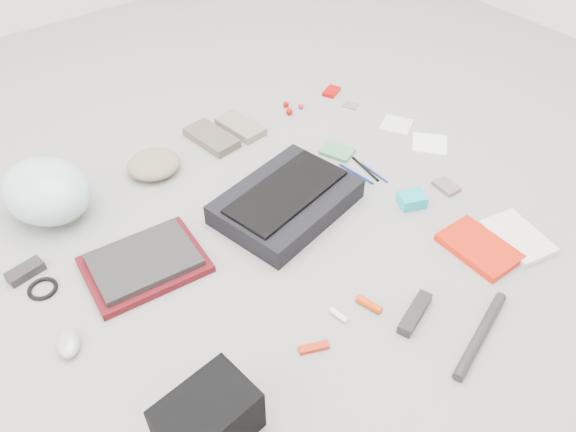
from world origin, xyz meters
TOP-DOWN VIEW (x-y plane):
  - ground_plane at (0.00, 0.00)m, footprint 4.00×4.00m
  - messenger_bag at (0.05, 0.07)m, footprint 0.51×0.41m
  - bag_flap at (0.05, 0.07)m, footprint 0.45×0.27m
  - laptop_sleeve at (-0.45, 0.13)m, footprint 0.37×0.29m
  - laptop at (-0.45, 0.13)m, footprint 0.32×0.25m
  - bike_helmet at (-0.58, 0.54)m, footprint 0.34×0.38m
  - beanie at (-0.21, 0.53)m, footprint 0.22×0.22m
  - mitten_left at (0.06, 0.56)m, footprint 0.14×0.24m
  - mitten_right at (0.19, 0.56)m, footprint 0.13×0.21m
  - power_brick at (-0.75, 0.32)m, footprint 0.12×0.07m
  - cable_coil at (-0.73, 0.23)m, footprint 0.09×0.09m
  - mouse at (-0.75, -0.01)m, footprint 0.09×0.11m
  - camera_bag at (-0.57, -0.44)m, footprint 0.23×0.18m
  - multitool at (-0.23, -0.41)m, footprint 0.09×0.05m
  - toiletry_tube_white at (-0.11, -0.37)m, footprint 0.03×0.06m
  - toiletry_tube_orange at (-0.02, -0.40)m, footprint 0.04×0.08m
  - u_lock at (0.06, -0.50)m, footprint 0.16×0.09m
  - bike_pump at (0.15, -0.66)m, footprint 0.32×0.12m
  - book_red at (0.41, -0.45)m, footprint 0.16×0.24m
  - book_white at (0.55, -0.49)m, footprint 0.18×0.24m
  - notepad at (0.40, 0.21)m, footprint 0.13×0.14m
  - pen_blue at (0.36, 0.06)m, footprint 0.03×0.16m
  - pen_black at (0.41, 0.07)m, footprint 0.03×0.16m
  - pen_navy at (0.42, 0.03)m, footprint 0.01×0.14m
  - accordion_wallet at (0.40, -0.17)m, footprint 0.11×0.10m
  - card_deck at (0.57, -0.18)m, footprint 0.07×0.09m
  - napkin_top at (0.71, 0.20)m, footprint 0.16×0.16m
  - napkin_bottom at (0.72, 0.03)m, footprint 0.18×0.18m
  - lollipop_a at (0.42, 0.53)m, footprint 0.03×0.03m
  - lollipop_b at (0.44, 0.58)m, footprint 0.03×0.03m
  - lollipop_c at (0.48, 0.54)m, footprint 0.03×0.03m
  - altoids_tin at (0.67, 0.55)m, footprint 0.10×0.08m
  - stamp_sheet at (0.66, 0.42)m, footprint 0.07×0.08m

SIDE VIEW (x-z plane):
  - ground_plane at x=0.00m, z-range 0.00..0.00m
  - stamp_sheet at x=0.66m, z-range 0.00..0.00m
  - napkin_top at x=0.71m, z-range 0.00..0.01m
  - napkin_bottom at x=0.72m, z-range 0.00..0.01m
  - pen_navy at x=0.42m, z-range 0.00..0.01m
  - pen_blue at x=0.36m, z-range 0.00..0.01m
  - pen_black at x=0.41m, z-range 0.00..0.01m
  - cable_coil at x=-0.73m, z-range 0.00..0.01m
  - multitool at x=-0.23m, z-range 0.00..0.01m
  - notepad at x=0.40m, z-range 0.00..0.01m
  - card_deck at x=0.57m, z-range 0.00..0.02m
  - toiletry_tube_white at x=-0.11m, z-range 0.00..0.02m
  - altoids_tin at x=0.67m, z-range 0.00..0.02m
  - book_white at x=0.55m, z-range 0.00..0.02m
  - toiletry_tube_orange at x=-0.02m, z-range 0.00..0.02m
  - lollipop_c at x=0.48m, z-range 0.00..0.02m
  - laptop_sleeve at x=-0.45m, z-range 0.00..0.02m
  - book_red at x=0.41m, z-range 0.00..0.02m
  - lollipop_b at x=0.44m, z-range 0.00..0.03m
  - lollipop_a at x=0.42m, z-range 0.00..0.03m
  - power_brick at x=-0.75m, z-range 0.00..0.03m
  - bike_pump at x=0.15m, z-range 0.00..0.03m
  - mitten_right at x=0.19m, z-range 0.00..0.03m
  - u_lock at x=0.06m, z-range 0.00..0.03m
  - mitten_left at x=0.06m, z-range 0.00..0.03m
  - mouse at x=-0.75m, z-range 0.00..0.04m
  - accordion_wallet at x=0.40m, z-range 0.00..0.04m
  - beanie at x=-0.21m, z-range 0.00..0.07m
  - laptop at x=-0.45m, z-range 0.02..0.04m
  - messenger_bag at x=0.05m, z-range 0.00..0.08m
  - camera_bag at x=-0.57m, z-range 0.00..0.14m
  - bag_flap at x=0.05m, z-range 0.08..0.09m
  - bike_helmet at x=-0.58m, z-range 0.00..0.19m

